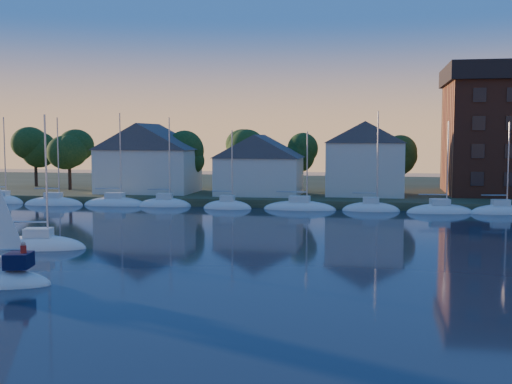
% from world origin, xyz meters
% --- Properties ---
extents(ground, '(260.00, 260.00, 0.00)m').
position_xyz_m(ground, '(0.00, 0.00, 0.00)').
color(ground, black).
rests_on(ground, ground).
extents(shoreline_land, '(160.00, 50.00, 2.00)m').
position_xyz_m(shoreline_land, '(0.00, 75.00, 0.00)').
color(shoreline_land, '#313A22').
rests_on(shoreline_land, ground).
extents(wooden_dock, '(120.00, 3.00, 1.00)m').
position_xyz_m(wooden_dock, '(0.00, 52.00, 0.00)').
color(wooden_dock, brown).
rests_on(wooden_dock, ground).
extents(clubhouse_west, '(13.65, 9.45, 9.64)m').
position_xyz_m(clubhouse_west, '(-22.00, 58.00, 5.93)').
color(clubhouse_west, silver).
rests_on(clubhouse_west, shoreline_land).
extents(clubhouse_centre, '(11.55, 8.40, 8.08)m').
position_xyz_m(clubhouse_centre, '(-6.00, 57.00, 5.13)').
color(clubhouse_centre, silver).
rests_on(clubhouse_centre, shoreline_land).
extents(clubhouse_east, '(10.50, 8.40, 9.80)m').
position_xyz_m(clubhouse_east, '(8.00, 59.00, 6.00)').
color(clubhouse_east, silver).
rests_on(clubhouse_east, shoreline_land).
extents(tree_line, '(93.40, 5.40, 8.90)m').
position_xyz_m(tree_line, '(2.00, 63.00, 7.18)').
color(tree_line, '#3B261A').
rests_on(tree_line, shoreline_land).
extents(moored_fleet, '(95.50, 2.40, 12.05)m').
position_xyz_m(moored_fleet, '(4.00, 49.00, 0.10)').
color(moored_fleet, white).
rests_on(moored_fleet, ground).
extents(drifting_sailboat_left, '(7.85, 3.98, 11.69)m').
position_xyz_m(drifting_sailboat_left, '(-16.74, 18.53, 0.10)').
color(drifting_sailboat_left, white).
rests_on(drifting_sailboat_left, ground).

